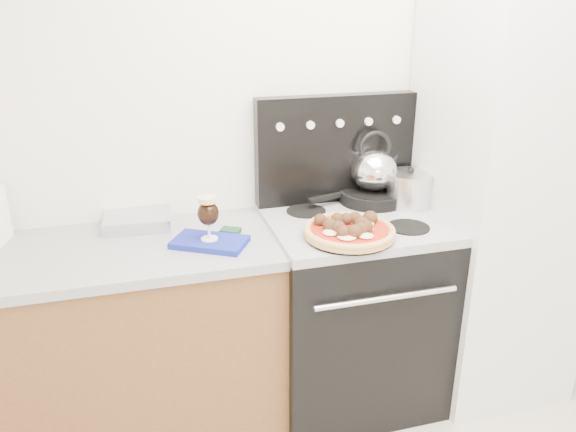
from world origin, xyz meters
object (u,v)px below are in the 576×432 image
object	(u,v)px
pizza	(349,229)
skillet	(372,196)
fridge	(498,200)
stock_pot	(409,190)
tea_kettle	(374,166)
beer_glass	(208,218)
pizza_pan	(349,236)
oven_mitt	(210,242)
stove_body	(351,314)
base_cabinet	(106,350)

from	to	relation	value
pizza	skillet	world-z (taller)	pizza
fridge	stock_pot	xyz separation A→B (m)	(-0.40, 0.12, 0.05)
tea_kettle	stock_pot	size ratio (longest dim) A/B	1.16
fridge	beer_glass	bearing A→B (deg)	-178.73
skillet	stock_pot	distance (m)	0.18
tea_kettle	pizza_pan	bearing A→B (deg)	-143.37
fridge	tea_kettle	size ratio (longest dim) A/B	7.91
fridge	skillet	size ratio (longest dim) A/B	6.11
oven_mitt	tea_kettle	world-z (taller)	tea_kettle
beer_glass	pizza	bearing A→B (deg)	-12.84
stove_body	stock_pot	distance (m)	0.64
skillet	beer_glass	bearing A→B (deg)	-163.13
base_cabinet	tea_kettle	xyz separation A→B (m)	(1.27, 0.17, 0.67)
base_cabinet	pizza_pan	xyz separation A→B (m)	(1.00, -0.21, 0.50)
beer_glass	stock_pot	bearing A→B (deg)	8.98
beer_glass	stove_body	bearing A→B (deg)	4.83
fridge	pizza	bearing A→B (deg)	-169.01
oven_mitt	pizza	size ratio (longest dim) A/B	0.79
fridge	skillet	bearing A→B (deg)	158.06
stove_body	stock_pot	xyz separation A→B (m)	(0.30, 0.10, 0.56)
oven_mitt	pizza	xyz separation A→B (m)	(0.55, -0.13, 0.05)
pizza_pan	tea_kettle	bearing A→B (deg)	54.73
fridge	skillet	xyz separation A→B (m)	(-0.54, 0.22, -0.00)
oven_mitt	skillet	bearing A→B (deg)	16.87
pizza	skillet	distance (m)	0.46
base_cabinet	oven_mitt	distance (m)	0.67
base_cabinet	tea_kettle	bearing A→B (deg)	7.49
stock_pot	base_cabinet	bearing A→B (deg)	-177.12
oven_mitt	stock_pot	distance (m)	0.97
fridge	tea_kettle	distance (m)	0.60
stove_body	oven_mitt	world-z (taller)	oven_mitt
stove_body	pizza_pan	world-z (taller)	pizza_pan
beer_glass	skillet	xyz separation A→B (m)	(0.81, 0.25, -0.07)
base_cabinet	beer_glass	world-z (taller)	beer_glass
oven_mitt	base_cabinet	bearing A→B (deg)	170.01
skillet	tea_kettle	bearing A→B (deg)	0.00
skillet	pizza	bearing A→B (deg)	-125.27
oven_mitt	skillet	distance (m)	0.85
base_cabinet	stove_body	world-z (taller)	stove_body
fridge	stock_pot	distance (m)	0.42
oven_mitt	pizza_pan	bearing A→B (deg)	-12.84
stove_body	tea_kettle	xyz separation A→B (m)	(0.16, 0.19, 0.66)
tea_kettle	fridge	bearing A→B (deg)	-40.05
base_cabinet	skillet	xyz separation A→B (m)	(1.27, 0.17, 0.52)
base_cabinet	pizza_pan	size ratio (longest dim) A/B	4.10
pizza	stock_pot	world-z (taller)	stock_pot
stove_body	pizza_pan	distance (m)	0.53
beer_glass	pizza_pan	world-z (taller)	beer_glass
skillet	pizza_pan	bearing A→B (deg)	-125.27
pizza_pan	stock_pot	xyz separation A→B (m)	(0.41, 0.28, 0.07)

